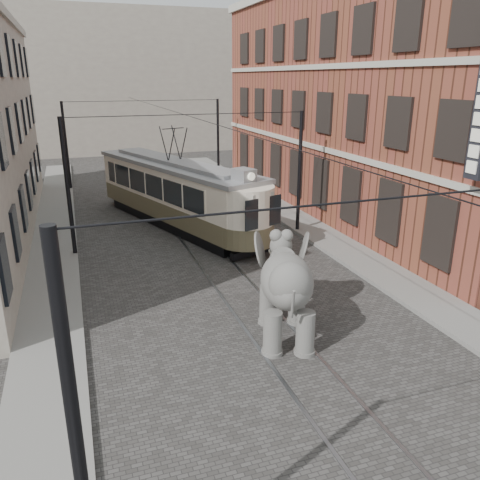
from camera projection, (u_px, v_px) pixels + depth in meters
name	position (u px, v px, depth m)	size (l,w,h in m)	color
ground	(239.00, 292.00, 17.75)	(120.00, 120.00, 0.00)	#423F3D
tram_rails	(239.00, 292.00, 17.74)	(1.54, 80.00, 0.02)	slate
sidewalk_right	(379.00, 270.00, 19.58)	(2.00, 60.00, 0.15)	slate
sidewalk_left	(50.00, 318.00, 15.71)	(2.00, 60.00, 0.15)	slate
brick_building	(371.00, 105.00, 27.30)	(8.00, 26.00, 12.00)	brown
distant_block	(117.00, 82.00, 51.34)	(28.00, 10.00, 14.00)	gray
catenary	(198.00, 185.00, 21.21)	(11.00, 30.20, 6.00)	black
tram	(175.00, 178.00, 25.09)	(2.66, 12.87, 5.11)	beige
elephant	(286.00, 294.00, 14.24)	(2.60, 4.71, 2.89)	#605D59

